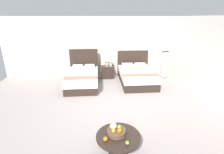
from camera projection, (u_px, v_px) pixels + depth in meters
The scene contains 13 objects.
ground_plane at pixel (115, 106), 5.31m from camera, with size 9.46×10.20×0.02m, color #A39793.
wall_back at pixel (107, 46), 7.95m from camera, with size 9.46×0.12×2.69m, color white.
wall_side_right at pixel (203, 59), 5.51m from camera, with size 0.12×5.80×2.69m, color white.
bed_near_window at pixel (83, 78), 6.94m from camera, with size 1.30×2.22×1.30m.
bed_near_corner at pixel (137, 76), 7.14m from camera, with size 1.44×2.11×1.20m.
nightstand at pixel (107, 72), 7.72m from camera, with size 0.53×0.47×0.54m.
table_lamp at pixel (107, 61), 7.56m from camera, with size 0.32×0.32×0.42m.
vase at pixel (111, 64), 7.57m from camera, with size 0.10×0.10×0.21m.
coffee_table at pixel (118, 139), 3.36m from camera, with size 0.89×0.89×0.43m.
fruit_bowl at pixel (116, 131), 3.36m from camera, with size 0.39×0.39×0.22m.
loose_apple at pixel (127, 143), 3.08m from camera, with size 0.07×0.07×0.07m.
loose_orange at pixel (106, 139), 3.17m from camera, with size 0.09×0.09×0.09m.
floor_lamp_corner at pixel (164, 65), 7.65m from camera, with size 0.26×0.26×1.23m.
Camera 1 is at (-0.57, -4.67, 2.63)m, focal length 27.00 mm.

